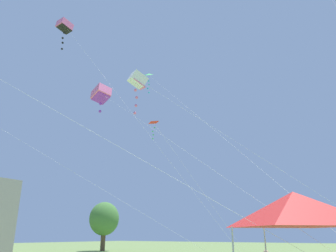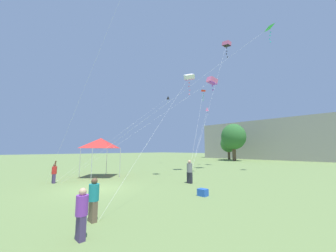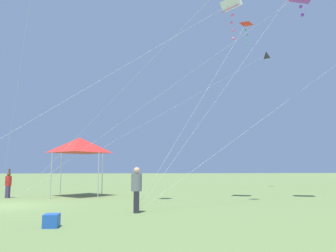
% 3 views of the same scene
% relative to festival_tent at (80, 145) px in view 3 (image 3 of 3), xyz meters
% --- Properties ---
extents(ground_plane, '(220.00, 220.00, 0.00)m').
position_rel_festival_tent_xyz_m(ground_plane, '(5.18, -2.64, -3.29)').
color(ground_plane, olive).
extents(festival_tent, '(3.11, 3.11, 3.80)m').
position_rel_festival_tent_xyz_m(festival_tent, '(0.00, 0.00, 0.00)').
color(festival_tent, '#B7B7BC').
rests_on(festival_tent, ground).
extents(cooler_box, '(0.53, 0.43, 0.40)m').
position_rel_festival_tent_xyz_m(cooler_box, '(11.39, 0.98, -3.09)').
color(cooler_box, blue).
rests_on(cooler_box, ground).
extents(person_grey_shirt, '(0.43, 0.43, 1.83)m').
position_rel_festival_tent_xyz_m(person_grey_shirt, '(8.33, 3.60, -2.31)').
color(person_grey_shirt, '#282833').
rests_on(person_grey_shirt, ground).
extents(person_red_shirt, '(0.36, 0.36, 1.78)m').
position_rel_festival_tent_xyz_m(person_red_shirt, '(0.67, -4.09, -2.43)').
color(person_red_shirt, '#473860').
rests_on(person_red_shirt, ground).
extents(kite_red_delta_0, '(2.55, 6.21, 9.58)m').
position_rel_festival_tent_xyz_m(kite_red_delta_0, '(5.92, 9.31, 6.00)').
color(kite_red_delta_0, silver).
rests_on(kite_red_delta_0, ground).
extents(kite_white_box_4, '(7.68, 15.06, 12.25)m').
position_rel_festival_tent_xyz_m(kite_white_box_4, '(3.94, 9.23, 8.29)').
color(kite_white_box_4, silver).
rests_on(kite_white_box_4, ground).
extents(kite_black_diamond_6, '(7.08, 20.19, 12.89)m').
position_rel_festival_tent_xyz_m(kite_black_diamond_6, '(-6.54, 15.91, 9.11)').
color(kite_black_diamond_6, silver).
rests_on(kite_black_diamond_6, ground).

